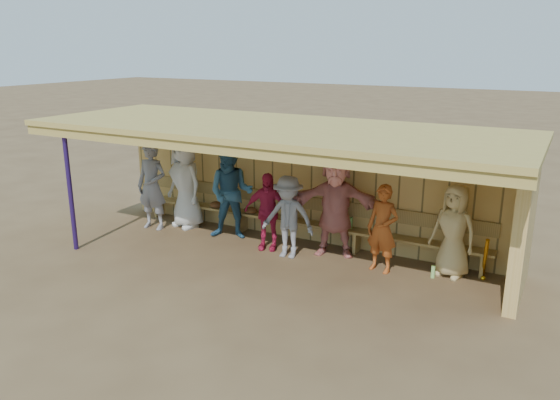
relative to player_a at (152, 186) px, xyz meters
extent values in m
plane|color=brown|center=(3.11, -0.32, -0.94)|extent=(90.00, 90.00, 0.00)
imported|color=gray|center=(0.00, 0.00, 0.00)|extent=(0.73, 0.53, 1.89)
imported|color=silver|center=(0.55, 0.44, 0.04)|extent=(1.09, 0.85, 1.96)
imported|color=#2F6081|center=(1.82, 0.31, 0.01)|extent=(1.12, 1.00, 1.91)
imported|color=#B61D41|center=(2.79, 0.10, -0.18)|extent=(0.96, 0.60, 1.52)
imported|color=gray|center=(3.34, -0.09, -0.16)|extent=(1.06, 0.68, 1.56)
imported|color=#E48780|center=(4.06, 0.44, 0.04)|extent=(1.92, 1.05, 1.97)
imported|color=#AA4C1B|center=(5.09, 0.11, -0.16)|extent=(0.62, 0.46, 1.57)
imported|color=tan|center=(6.22, 0.49, -0.13)|extent=(0.90, 0.70, 1.62)
cube|color=tan|center=(3.11, 1.03, 0.26)|extent=(8.60, 0.20, 2.40)
cube|color=tan|center=(7.31, 0.13, 0.26)|extent=(0.20, 1.62, 2.40)
cube|color=#B19948|center=(3.11, -0.32, 1.51)|extent=(8.80, 3.20, 0.10)
cube|color=#B19948|center=(3.11, -1.82, 1.38)|extent=(8.80, 0.10, 0.18)
cube|color=#B19948|center=(-0.69, -0.32, 1.37)|extent=(0.08, 3.00, 0.16)
cube|color=#B19948|center=(0.26, -0.32, 1.37)|extent=(0.08, 3.00, 0.16)
cube|color=#B19948|center=(1.21, -0.32, 1.37)|extent=(0.08, 3.00, 0.16)
cube|color=#B19948|center=(2.16, -0.32, 1.37)|extent=(0.08, 3.00, 0.16)
cube|color=#B19948|center=(3.11, -0.32, 1.37)|extent=(0.08, 3.00, 0.16)
cube|color=#B19948|center=(4.06, -0.32, 1.37)|extent=(0.08, 3.00, 0.16)
cube|color=#B19948|center=(5.01, -0.32, 1.37)|extent=(0.08, 3.00, 0.16)
cube|color=#B19948|center=(5.96, -0.32, 1.37)|extent=(0.08, 3.00, 0.16)
cube|color=#B19948|center=(6.91, -0.32, 1.37)|extent=(0.08, 3.00, 0.16)
cylinder|color=navy|center=(-0.49, -1.72, 0.26)|extent=(0.09, 0.09, 2.40)
cube|color=#9E8144|center=(3.11, 0.74, -0.52)|extent=(7.60, 0.32, 0.05)
cube|color=#9E8144|center=(3.11, 0.90, -0.14)|extent=(7.60, 0.04, 0.26)
cube|color=#9E8144|center=(-0.49, 0.74, -0.74)|extent=(0.06, 0.29, 0.40)
cube|color=#9E8144|center=(1.82, 0.74, -0.74)|extent=(0.06, 0.29, 0.40)
cube|color=#9E8144|center=(4.40, 0.74, -0.74)|extent=(0.06, 0.29, 0.40)
cube|color=#9E8144|center=(6.71, 0.74, -0.74)|extent=(0.06, 0.29, 0.40)
cylinder|color=orange|center=(6.76, 0.54, -0.54)|extent=(0.13, 0.41, 0.80)
sphere|color=yellow|center=(6.76, 0.54, -0.90)|extent=(0.08, 0.08, 0.08)
ellipsoid|color=#593319|center=(1.17, 0.69, -0.43)|extent=(0.30, 0.24, 0.14)
ellipsoid|color=#593319|center=(2.05, 0.69, -0.43)|extent=(0.30, 0.24, 0.14)
ellipsoid|color=#593319|center=(2.94, 0.69, -0.43)|extent=(0.30, 0.24, 0.14)
cylinder|color=#7ACD66|center=(4.24, 0.79, -0.38)|extent=(0.07, 0.07, 0.22)
cylinder|color=orange|center=(6.20, 0.79, -0.38)|extent=(0.07, 0.07, 0.22)
cylinder|color=#92D269|center=(5.98, 0.24, -0.83)|extent=(0.07, 0.07, 0.22)
camera|label=1|loc=(7.82, -8.61, 2.90)|focal=35.00mm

